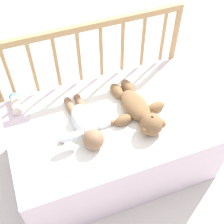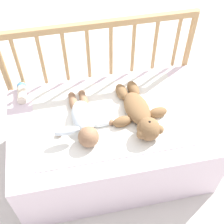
# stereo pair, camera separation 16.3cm
# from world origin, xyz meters

# --- Properties ---
(ground_plane) EXTENTS (12.00, 12.00, 0.00)m
(ground_plane) POSITION_xyz_m (0.00, 0.00, 0.00)
(ground_plane) COLOR silver
(crib_mattress) EXTENTS (1.11, 0.67, 0.42)m
(crib_mattress) POSITION_xyz_m (0.00, 0.00, 0.21)
(crib_mattress) COLOR silver
(crib_mattress) RESTS_ON ground_plane
(crib_rail) EXTENTS (1.11, 0.04, 0.80)m
(crib_rail) POSITION_xyz_m (0.00, 0.36, 0.56)
(crib_rail) COLOR tan
(crib_rail) RESTS_ON ground_plane
(blanket) EXTENTS (0.81, 0.53, 0.01)m
(blanket) POSITION_xyz_m (-0.01, 0.02, 0.43)
(blanket) COLOR white
(blanket) RESTS_ON crib_mattress
(teddy_bear) EXTENTS (0.31, 0.43, 0.12)m
(teddy_bear) POSITION_xyz_m (0.14, -0.02, 0.47)
(teddy_bear) COLOR olive
(teddy_bear) RESTS_ON crib_mattress
(baby) EXTENTS (0.32, 0.40, 0.11)m
(baby) POSITION_xyz_m (-0.15, -0.01, 0.47)
(baby) COLOR white
(baby) RESTS_ON crib_mattress
(baby_bottle) EXTENTS (0.05, 0.15, 0.05)m
(baby_bottle) POSITION_xyz_m (-0.47, 0.28, 0.45)
(baby_bottle) COLOR #F4E5CC
(baby_bottle) RESTS_ON crib_mattress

